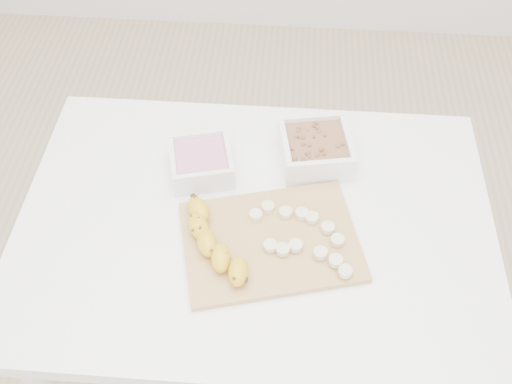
# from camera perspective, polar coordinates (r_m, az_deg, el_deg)

# --- Properties ---
(ground) EXTENTS (3.50, 3.50, 0.00)m
(ground) POSITION_cam_1_polar(r_m,az_deg,el_deg) (1.86, -0.07, -16.51)
(ground) COLOR #C6AD89
(ground) RESTS_ON ground
(table) EXTENTS (1.00, 0.70, 0.75)m
(table) POSITION_cam_1_polar(r_m,az_deg,el_deg) (1.27, -0.10, -5.42)
(table) COLOR white
(table) RESTS_ON ground
(bowl_yogurt) EXTENTS (0.16, 0.16, 0.06)m
(bowl_yogurt) POSITION_cam_1_polar(r_m,az_deg,el_deg) (1.26, -5.48, 3.03)
(bowl_yogurt) COLOR white
(bowl_yogurt) RESTS_ON table
(bowl_granola) EXTENTS (0.18, 0.18, 0.07)m
(bowl_granola) POSITION_cam_1_polar(r_m,az_deg,el_deg) (1.28, 5.98, 4.32)
(bowl_granola) COLOR white
(bowl_granola) RESTS_ON table
(cutting_board) EXTENTS (0.40, 0.33, 0.01)m
(cutting_board) POSITION_cam_1_polar(r_m,az_deg,el_deg) (1.16, 1.47, -4.96)
(cutting_board) COLOR tan
(cutting_board) RESTS_ON table
(banana) EXTENTS (0.14, 0.23, 0.04)m
(banana) POSITION_cam_1_polar(r_m,az_deg,el_deg) (1.13, -4.08, -5.07)
(banana) COLOR gold
(banana) RESTS_ON cutting_board
(banana_slices) EXTENTS (0.21, 0.17, 0.02)m
(banana_slices) POSITION_cam_1_polar(r_m,az_deg,el_deg) (1.15, 4.67, -4.29)
(banana_slices) COLOR beige
(banana_slices) RESTS_ON cutting_board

